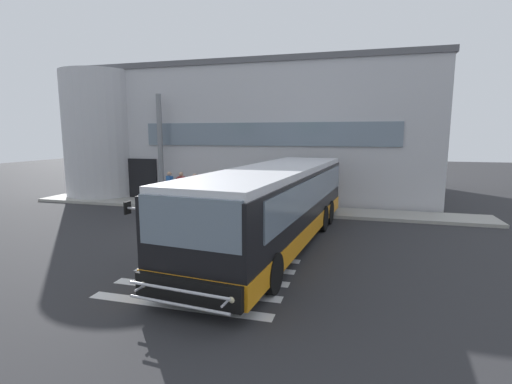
{
  "coord_description": "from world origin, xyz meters",
  "views": [
    {
      "loc": [
        5.76,
        -13.09,
        3.79
      ],
      "look_at": [
        1.85,
        1.16,
        1.5
      ],
      "focal_mm": 26.15,
      "sensor_mm": 36.0,
      "label": 1
    }
  ],
  "objects_px": {
    "entry_support_column": "(160,148)",
    "safety_bollard_yellow": "(289,207)",
    "passenger_near_column": "(170,185)",
    "passenger_at_curb_edge": "(195,187)",
    "bus_main_foreground": "(275,207)",
    "passenger_by_doorway": "(181,186)"
  },
  "relations": [
    {
      "from": "passenger_at_curb_edge",
      "to": "safety_bollard_yellow",
      "type": "bearing_deg",
      "value": -7.68
    },
    {
      "from": "passenger_by_doorway",
      "to": "bus_main_foreground",
      "type": "bearing_deg",
      "value": -41.72
    },
    {
      "from": "passenger_near_column",
      "to": "passenger_by_doorway",
      "type": "xyz_separation_m",
      "value": [
        0.71,
        -0.04,
        0.0
      ]
    },
    {
      "from": "entry_support_column",
      "to": "passenger_near_column",
      "type": "bearing_deg",
      "value": -34.91
    },
    {
      "from": "bus_main_foreground",
      "to": "passenger_by_doorway",
      "type": "relative_size",
      "value": 7.15
    },
    {
      "from": "passenger_at_curb_edge",
      "to": "safety_bollard_yellow",
      "type": "relative_size",
      "value": 1.86
    },
    {
      "from": "entry_support_column",
      "to": "bus_main_foreground",
      "type": "height_order",
      "value": "entry_support_column"
    },
    {
      "from": "safety_bollard_yellow",
      "to": "passenger_near_column",
      "type": "bearing_deg",
      "value": 169.58
    },
    {
      "from": "bus_main_foreground",
      "to": "passenger_at_curb_edge",
      "type": "distance_m",
      "value": 7.41
    },
    {
      "from": "passenger_at_curb_edge",
      "to": "safety_bollard_yellow",
      "type": "height_order",
      "value": "passenger_at_curb_edge"
    },
    {
      "from": "passenger_by_doorway",
      "to": "passenger_at_curb_edge",
      "type": "height_order",
      "value": "same"
    },
    {
      "from": "entry_support_column",
      "to": "passenger_near_column",
      "type": "relative_size",
      "value": 3.47
    },
    {
      "from": "entry_support_column",
      "to": "passenger_near_column",
      "type": "distance_m",
      "value": 2.2
    },
    {
      "from": "entry_support_column",
      "to": "passenger_at_curb_edge",
      "type": "xyz_separation_m",
      "value": [
        2.53,
        -1.12,
        -1.94
      ]
    },
    {
      "from": "entry_support_column",
      "to": "safety_bollard_yellow",
      "type": "distance_m",
      "value": 8.19
    },
    {
      "from": "entry_support_column",
      "to": "passenger_near_column",
      "type": "xyz_separation_m",
      "value": [
        0.8,
        -0.56,
        -1.97
      ]
    },
    {
      "from": "bus_main_foreground",
      "to": "passenger_near_column",
      "type": "relative_size",
      "value": 7.15
    },
    {
      "from": "passenger_by_doorway",
      "to": "passenger_at_curb_edge",
      "type": "bearing_deg",
      "value": -27.19
    },
    {
      "from": "entry_support_column",
      "to": "safety_bollard_yellow",
      "type": "height_order",
      "value": "entry_support_column"
    },
    {
      "from": "passenger_near_column",
      "to": "passenger_at_curb_edge",
      "type": "distance_m",
      "value": 1.82
    },
    {
      "from": "passenger_by_doorway",
      "to": "safety_bollard_yellow",
      "type": "relative_size",
      "value": 1.86
    },
    {
      "from": "bus_main_foreground",
      "to": "passenger_at_curb_edge",
      "type": "bearing_deg",
      "value": 136.05
    }
  ]
}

